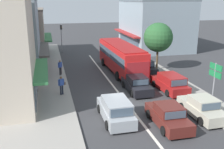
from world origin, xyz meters
name	(u,v)px	position (x,y,z in m)	size (l,w,h in m)	color
ground_plane	(123,99)	(0.00, 0.00, 0.00)	(140.00, 140.00, 0.00)	#353538
lane_centre_line	(112,84)	(0.00, 4.00, 0.00)	(0.20, 28.00, 0.01)	silver
sidewalk_left	(41,83)	(-6.80, 6.00, 0.07)	(5.20, 44.00, 0.14)	gray
kerb_right	(162,74)	(6.20, 6.00, 0.06)	(2.80, 44.00, 0.12)	gray
shopfront_mid_block	(6,38)	(-10.18, 10.08, 4.10)	(7.92, 9.18, 8.21)	#84939E
shopfront_far_end	(16,33)	(-10.18, 19.56, 3.37)	(8.97, 9.40, 6.74)	gray
building_right_far	(154,25)	(11.48, 21.06, 3.95)	(9.95, 12.25, 7.90)	#84939E
city_bus	(121,56)	(2.06, 8.05, 1.88)	(2.93, 10.91, 3.23)	red
wagon_adjacent_lane_trail	(116,110)	(-1.63, -3.68, 0.75)	(1.95, 4.51, 1.58)	#9EA3A8
sedan_behind_bus_near	(168,116)	(1.56, -5.25, 0.66)	(1.94, 4.22, 1.47)	#561E19
sedan_adjacent_lane_lead	(137,85)	(1.69, 1.45, 0.66)	(1.91, 4.20, 1.47)	black
parked_sedan_kerb_front	(202,108)	(4.48, -4.62, 0.66)	(1.94, 4.22, 1.47)	#B7B29E
parked_wagon_kerb_second	(170,83)	(4.68, 0.90, 0.75)	(2.06, 4.56, 1.58)	maroon
parked_sedan_kerb_third	(145,67)	(4.61, 7.16, 0.66)	(1.96, 4.23, 1.47)	black
traffic_light_downstreet	(61,34)	(-3.73, 21.50, 2.85)	(0.33, 0.24, 4.20)	gray
directional_road_sign	(215,75)	(6.01, -3.55, 2.70)	(0.10, 1.40, 3.60)	gray
street_tree_right	(158,37)	(6.37, 7.81, 3.86)	(3.32, 3.32, 5.53)	brown
pedestrian_with_handbag_near	(61,84)	(-4.96, 1.95, 1.07)	(0.63, 0.46, 1.63)	#232838
pedestrian_browsing_midblock	(60,67)	(-4.73, 8.11, 1.07)	(0.45, 0.40, 1.63)	#333338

